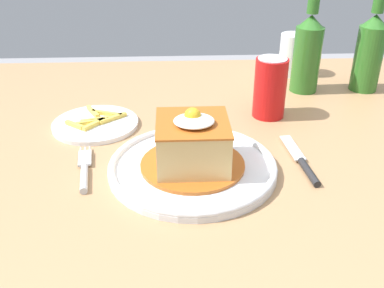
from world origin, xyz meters
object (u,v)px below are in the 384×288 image
at_px(soda_can, 270,88).
at_px(beer_bottle_green_far, 370,49).
at_px(knife, 304,165).
at_px(side_plate_fries, 96,124).
at_px(beer_bottle_green, 308,49).
at_px(fork, 84,171).
at_px(drinking_glass, 292,57).
at_px(main_plate, 193,166).

bearing_deg(soda_can, beer_bottle_green_far, 28.16).
distance_m(knife, side_plate_fries, 0.41).
xyz_separation_m(soda_can, beer_bottle_green, (0.11, 0.14, 0.04)).
bearing_deg(soda_can, fork, -148.20).
relative_size(soda_can, side_plate_fries, 0.73).
bearing_deg(soda_can, drinking_glass, 66.18).
bearing_deg(side_plate_fries, fork, -87.48).
height_order(fork, soda_can, soda_can).
bearing_deg(soda_can, main_plate, -128.51).
bearing_deg(knife, beer_bottle_green, 74.97).
bearing_deg(soda_can, side_plate_fries, -174.59).
distance_m(knife, beer_bottle_green, 0.37).
bearing_deg(beer_bottle_green_far, fork, -149.72).
relative_size(main_plate, knife, 1.68).
height_order(main_plate, drinking_glass, drinking_glass).
bearing_deg(knife, beer_bottle_green_far, 55.59).
height_order(knife, drinking_glass, drinking_glass).
bearing_deg(main_plate, soda_can, 51.49).
relative_size(fork, soda_can, 1.14).
bearing_deg(beer_bottle_green_far, beer_bottle_green, 179.73).
bearing_deg(fork, side_plate_fries, 92.52).
xyz_separation_m(fork, beer_bottle_green, (0.46, 0.35, 0.09)).
bearing_deg(fork, main_plate, 0.87).
height_order(drinking_glass, side_plate_fries, drinking_glass).
height_order(main_plate, side_plate_fries, main_plate).
relative_size(knife, side_plate_fries, 0.97).
bearing_deg(fork, knife, 0.62).
relative_size(main_plate, drinking_glass, 2.65).
height_order(soda_can, drinking_glass, soda_can).
bearing_deg(beer_bottle_green_far, soda_can, -151.84).
height_order(beer_bottle_green, drinking_glass, beer_bottle_green).
bearing_deg(side_plate_fries, knife, -25.43).
relative_size(fork, side_plate_fries, 0.83).
distance_m(fork, beer_bottle_green, 0.59).
bearing_deg(drinking_glass, beer_bottle_green, -89.61).
height_order(main_plate, fork, main_plate).
height_order(main_plate, soda_can, soda_can).
bearing_deg(drinking_glass, soda_can, -113.82).
xyz_separation_m(soda_can, beer_bottle_green_far, (0.26, 0.14, 0.04)).
bearing_deg(knife, side_plate_fries, 154.57).
xyz_separation_m(main_plate, drinking_glass, (0.28, 0.46, 0.04)).
bearing_deg(knife, drinking_glass, 78.65).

